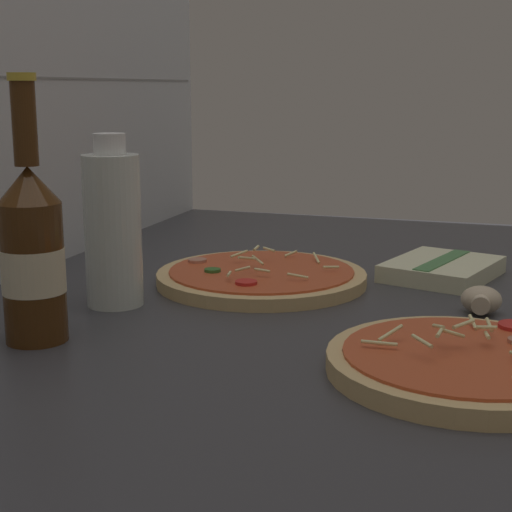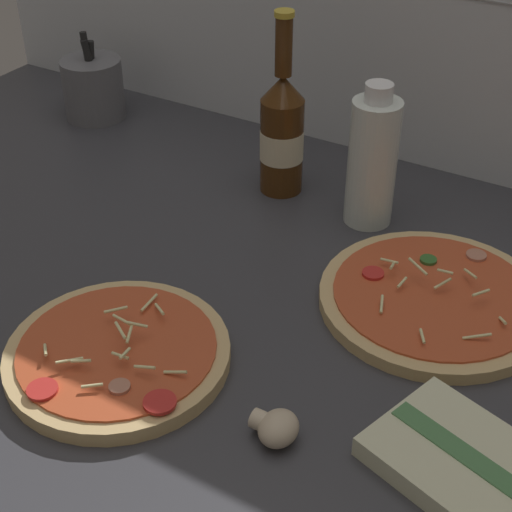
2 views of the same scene
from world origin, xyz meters
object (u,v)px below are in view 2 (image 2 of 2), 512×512
at_px(pizza_near, 118,354).
at_px(beer_bottle, 282,132).
at_px(utensil_crock, 93,88).
at_px(pizza_far, 434,299).
at_px(oil_bottle, 372,161).
at_px(dish_towel, 460,460).
at_px(mushroom_left, 276,427).

bearing_deg(pizza_near, beer_bottle, 94.02).
bearing_deg(pizza_near, utensil_crock, 132.10).
distance_m(pizza_far, oil_bottle, 0.22).
distance_m(utensil_crock, dish_towel, 0.94).
bearing_deg(mushroom_left, pizza_far, 77.96).
relative_size(beer_bottle, oil_bottle, 1.32).
relative_size(mushroom_left, dish_towel, 0.26).
distance_m(beer_bottle, utensil_crock, 0.42).
distance_m(pizza_far, beer_bottle, 0.35).
xyz_separation_m(pizza_near, utensil_crock, (-0.45, 0.49, 0.04)).
height_order(pizza_far, dish_towel, pizza_far).
relative_size(pizza_near, utensil_crock, 1.63).
bearing_deg(oil_bottle, pizza_far, -42.82).
xyz_separation_m(beer_bottle, mushroom_left, (0.24, -0.44, -0.08)).
relative_size(pizza_far, dish_towel, 1.46).
bearing_deg(oil_bottle, dish_towel, -54.87).
bearing_deg(utensil_crock, pizza_far, -16.54).
relative_size(oil_bottle, mushroom_left, 4.20).
height_order(beer_bottle, utensil_crock, beer_bottle).
relative_size(mushroom_left, utensil_crock, 0.32).
distance_m(pizza_near, oil_bottle, 0.45).
bearing_deg(pizza_near, mushroom_left, -2.52).
height_order(pizza_near, oil_bottle, oil_bottle).
xyz_separation_m(pizza_near, pizza_far, (0.27, 0.28, -0.00)).
bearing_deg(pizza_near, dish_towel, 7.16).
distance_m(pizza_near, mushroom_left, 0.21).
bearing_deg(beer_bottle, pizza_near, -85.98).
relative_size(pizza_near, pizza_far, 0.90).
xyz_separation_m(pizza_near, mushroom_left, (0.21, -0.01, 0.01)).
xyz_separation_m(beer_bottle, oil_bottle, (0.15, -0.01, -0.00)).
height_order(pizza_near, pizza_far, pizza_far).
distance_m(oil_bottle, utensil_crock, 0.57).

